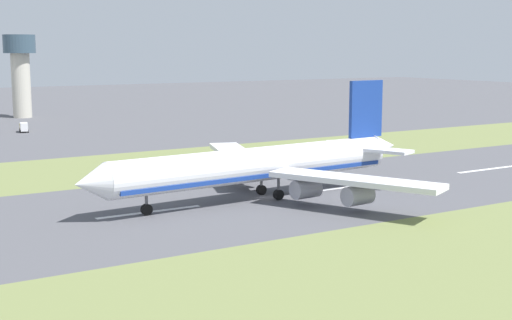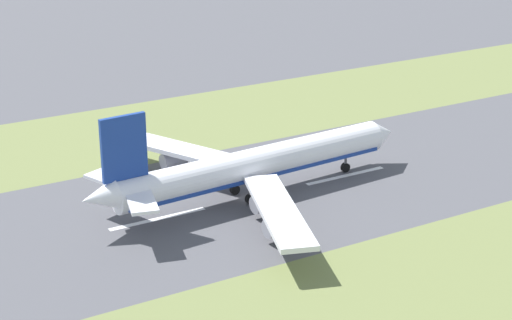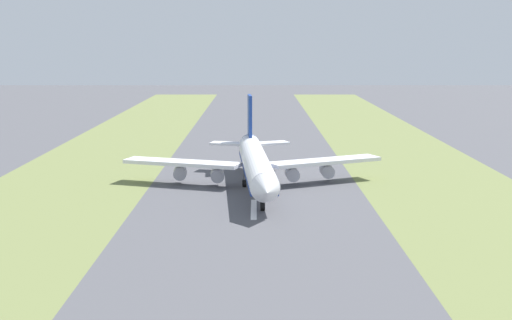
# 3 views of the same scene
# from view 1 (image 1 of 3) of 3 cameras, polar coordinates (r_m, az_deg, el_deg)

# --- Properties ---
(ground_plane) EXTENTS (800.00, 800.00, 0.00)m
(ground_plane) POSITION_cam_1_polar(r_m,az_deg,el_deg) (127.31, 0.73, -3.01)
(ground_plane) COLOR #4C4C51
(grass_median_west) EXTENTS (40.00, 600.00, 0.01)m
(grass_median_west) POSITION_cam_1_polar(r_m,az_deg,el_deg) (93.40, 15.65, -7.77)
(grass_median_west) COLOR olive
(grass_median_west) RESTS_ON ground
(grass_median_east) EXTENTS (40.00, 600.00, 0.01)m
(grass_median_east) POSITION_cam_1_polar(r_m,az_deg,el_deg) (166.55, -7.49, -0.25)
(grass_median_east) COLOR olive
(grass_median_east) RESTS_ON ground
(centreline_dash_near) EXTENTS (1.20, 18.00, 0.01)m
(centreline_dash_near) POSITION_cam_1_polar(r_m,az_deg,el_deg) (164.87, 18.04, -0.71)
(centreline_dash_near) COLOR silver
(centreline_dash_near) RESTS_ON ground
(centreline_dash_mid) EXTENTS (1.20, 18.00, 0.01)m
(centreline_dash_mid) POSITION_cam_1_polar(r_m,az_deg,el_deg) (137.39, 7.05, -2.19)
(centreline_dash_mid) COLOR silver
(centreline_dash_mid) RESTS_ON ground
(centreline_dash_far) EXTENTS (1.20, 18.00, 0.01)m
(centreline_dash_far) POSITION_cam_1_polar(r_m,az_deg,el_deg) (117.35, -8.52, -4.13)
(centreline_dash_far) COLOR silver
(centreline_dash_far) RESTS_ON ground
(airplane_main_jet) EXTENTS (64.00, 67.21, 20.20)m
(airplane_main_jet) POSITION_cam_1_polar(r_m,az_deg,el_deg) (125.78, 0.71, -0.36)
(airplane_main_jet) COLOR white
(airplane_main_jet) RESTS_ON ground
(control_tower) EXTENTS (12.00, 12.00, 31.54)m
(control_tower) POSITION_cam_1_polar(r_m,az_deg,el_deg) (288.34, -18.34, 7.10)
(control_tower) COLOR #BCB7A8
(control_tower) RESTS_ON ground
(service_truck) EXTENTS (6.29, 3.40, 3.10)m
(service_truck) POSITION_cam_1_polar(r_m,az_deg,el_deg) (238.18, -18.08, 2.53)
(service_truck) COLOR gold
(service_truck) RESTS_ON ground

